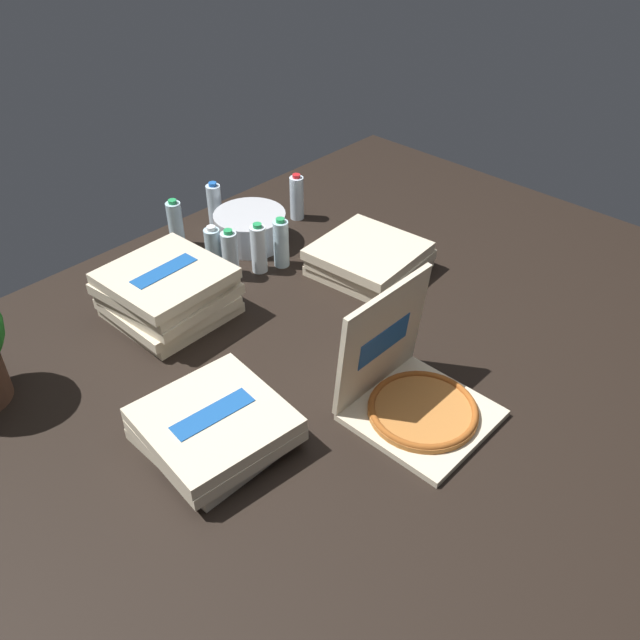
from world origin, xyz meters
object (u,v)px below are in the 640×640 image
pizza_stack_left_far (215,427)px  pizza_stack_right_near (369,259)px  ice_bucket (250,228)px  water_bottle_3 (215,206)px  water_bottle_0 (230,255)px  water_bottle_6 (259,249)px  water_bottle_2 (214,252)px  pizza_stack_left_near (168,293)px  water_bottle_4 (176,224)px  water_bottle_5 (281,243)px  water_bottle_1 (297,198)px  open_pizza_box (412,393)px

pizza_stack_left_far → pizza_stack_right_near: bearing=14.7°
ice_bucket → water_bottle_3: size_ratio=1.43×
pizza_stack_right_near → water_bottle_0: (-0.40, 0.37, 0.04)m
water_bottle_6 → water_bottle_2: bearing=140.2°
water_bottle_0 → water_bottle_6: 0.12m
pizza_stack_right_near → pizza_stack_left_far: 1.03m
water_bottle_6 → pizza_stack_left_far: bearing=-140.4°
pizza_stack_left_near → pizza_stack_right_near: 0.79m
water_bottle_3 → water_bottle_6: same height
water_bottle_3 → water_bottle_4: bearing=-178.6°
water_bottle_5 → water_bottle_2: bearing=146.9°
water_bottle_1 → open_pizza_box: bearing=-119.4°
water_bottle_4 → water_bottle_5: size_ratio=1.00×
pizza_stack_left_far → water_bottle_0: water_bottle_0 is taller
ice_bucket → water_bottle_3: bearing=94.3°
water_bottle_1 → water_bottle_0: bearing=-163.5°
ice_bucket → water_bottle_0: size_ratio=1.43×
pizza_stack_right_near → open_pizza_box: bearing=-130.7°
open_pizza_box → pizza_stack_right_near: 0.78m
water_bottle_3 → water_bottle_2: bearing=-130.1°
pizza_stack_right_near → pizza_stack_left_far: (-1.00, -0.26, 0.00)m
pizza_stack_right_near → water_bottle_5: bearing=125.3°
pizza_stack_right_near → pizza_stack_left_far: size_ratio=1.02×
water_bottle_0 → water_bottle_3: size_ratio=1.00×
pizza_stack_right_near → water_bottle_4: water_bottle_4 is taller
water_bottle_0 → water_bottle_4: same height
water_bottle_0 → water_bottle_6: size_ratio=1.00×
open_pizza_box → pizza_stack_left_far: 0.59m
water_bottle_0 → open_pizza_box: bearing=-96.5°
ice_bucket → water_bottle_5: size_ratio=1.43×
water_bottle_0 → water_bottle_4: size_ratio=1.00×
pizza_stack_left_far → water_bottle_3: water_bottle_3 is taller
pizza_stack_left_far → water_bottle_2: (0.57, 0.70, 0.04)m
water_bottle_6 → open_pizza_box: bearing=-103.3°
pizza_stack_right_near → water_bottle_0: bearing=137.5°
ice_bucket → water_bottle_2: bearing=-162.9°
water_bottle_4 → water_bottle_6: bearing=-75.3°
water_bottle_6 → pizza_stack_right_near: bearing=-47.7°
pizza_stack_left_far → water_bottle_4: water_bottle_4 is taller
open_pizza_box → water_bottle_5: open_pizza_box is taller
water_bottle_1 → water_bottle_2: (-0.55, -0.09, 0.00)m
open_pizza_box → water_bottle_4: bearing=85.1°
ice_bucket → water_bottle_1: (0.29, 0.01, 0.03)m
open_pizza_box → water_bottle_3: 1.36m
water_bottle_0 → water_bottle_1: (0.52, 0.15, 0.00)m
water_bottle_2 → water_bottle_6: same height
water_bottle_1 → pizza_stack_left_near: bearing=-167.5°
water_bottle_0 → water_bottle_1: size_ratio=1.00×
water_bottle_4 → ice_bucket: bearing=-41.7°
pizza_stack_left_far → water_bottle_5: 0.97m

